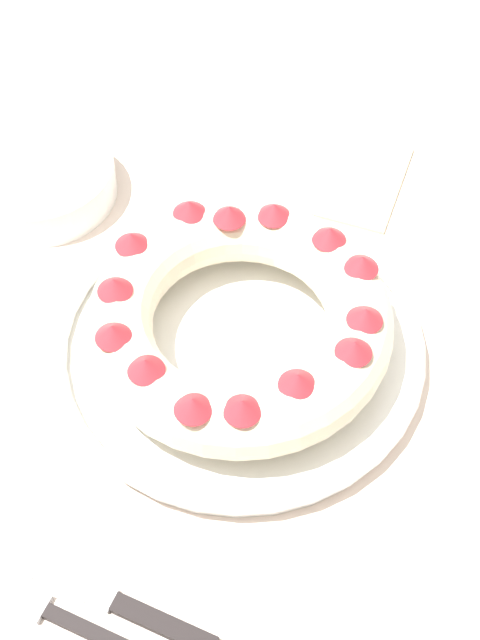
{
  "coord_description": "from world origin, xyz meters",
  "views": [
    {
      "loc": [
        -0.48,
        -0.18,
        1.45
      ],
      "look_at": [
        -0.03,
        0.02,
        0.79
      ],
      "focal_mm": 50.0,
      "sensor_mm": 36.0,
      "label": 1
    }
  ],
  "objects_px": {
    "serving_dish": "(240,347)",
    "napkin": "(357,180)",
    "cake_knife": "(118,604)",
    "bundt_cake": "(240,319)",
    "side_bowl": "(41,180)",
    "fork": "(79,626)"
  },
  "relations": [
    {
      "from": "bundt_cake",
      "to": "cake_knife",
      "type": "xyz_separation_m",
      "value": [
        -0.27,
        -0.01,
        -0.05
      ]
    },
    {
      "from": "fork",
      "to": "cake_knife",
      "type": "xyz_separation_m",
      "value": [
        0.03,
        -0.02,
        0.0
      ]
    },
    {
      "from": "serving_dish",
      "to": "side_bowl",
      "type": "relative_size",
      "value": 2.15
    },
    {
      "from": "cake_knife",
      "to": "napkin",
      "type": "xyz_separation_m",
      "value": [
        0.54,
        -0.01,
        -0.0
      ]
    },
    {
      "from": "cake_knife",
      "to": "side_bowl",
      "type": "distance_m",
      "value": 0.48
    },
    {
      "from": "serving_dish",
      "to": "napkin",
      "type": "relative_size",
      "value": 2.52
    },
    {
      "from": "bundt_cake",
      "to": "side_bowl",
      "type": "relative_size",
      "value": 1.72
    },
    {
      "from": "serving_dish",
      "to": "bundt_cake",
      "type": "xyz_separation_m",
      "value": [
        -0.0,
        0.0,
        0.04
      ]
    },
    {
      "from": "cake_knife",
      "to": "napkin",
      "type": "relative_size",
      "value": 1.42
    },
    {
      "from": "bundt_cake",
      "to": "side_bowl",
      "type": "xyz_separation_m",
      "value": [
        0.11,
        0.29,
        -0.04
      ]
    },
    {
      "from": "side_bowl",
      "to": "napkin",
      "type": "height_order",
      "value": "side_bowl"
    },
    {
      "from": "cake_knife",
      "to": "side_bowl",
      "type": "bearing_deg",
      "value": 44.54
    },
    {
      "from": "serving_dish",
      "to": "side_bowl",
      "type": "xyz_separation_m",
      "value": [
        0.11,
        0.29,
        0.01
      ]
    },
    {
      "from": "bundt_cake",
      "to": "napkin",
      "type": "relative_size",
      "value": 2.02
    },
    {
      "from": "serving_dish",
      "to": "side_bowl",
      "type": "height_order",
      "value": "side_bowl"
    },
    {
      "from": "serving_dish",
      "to": "napkin",
      "type": "height_order",
      "value": "serving_dish"
    },
    {
      "from": "cake_knife",
      "to": "bundt_cake",
      "type": "bearing_deg",
      "value": 8.14
    },
    {
      "from": "bundt_cake",
      "to": "cake_knife",
      "type": "relative_size",
      "value": 1.42
    },
    {
      "from": "fork",
      "to": "bundt_cake",
      "type": "bearing_deg",
      "value": -4.62
    },
    {
      "from": "serving_dish",
      "to": "cake_knife",
      "type": "bearing_deg",
      "value": -177.81
    },
    {
      "from": "side_bowl",
      "to": "napkin",
      "type": "bearing_deg",
      "value": -62.67
    },
    {
      "from": "bundt_cake",
      "to": "side_bowl",
      "type": "bearing_deg",
      "value": 69.15
    }
  ]
}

